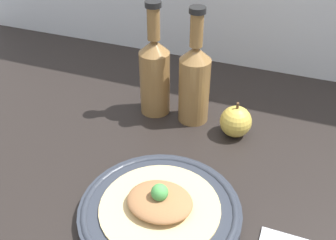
% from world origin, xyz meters
% --- Properties ---
extents(ground_plane, '(1.80, 1.10, 0.04)m').
position_xyz_m(ground_plane, '(0.00, 0.00, -0.02)').
color(ground_plane, black).
extents(plate, '(0.29, 0.29, 0.02)m').
position_xyz_m(plate, '(-0.02, -0.09, 0.01)').
color(plate, '#2D333D').
rests_on(plate, ground_plane).
extents(plated_food, '(0.21, 0.21, 0.05)m').
position_xyz_m(plated_food, '(-0.02, -0.09, 0.03)').
color(plated_food, '#D6BC7F').
rests_on(plated_food, plate).
extents(cider_bottle_left, '(0.07, 0.07, 0.27)m').
position_xyz_m(cider_bottle_left, '(-0.16, 0.21, 0.10)').
color(cider_bottle_left, olive).
rests_on(cider_bottle_left, ground_plane).
extents(cider_bottle_right, '(0.07, 0.07, 0.27)m').
position_xyz_m(cider_bottle_right, '(-0.06, 0.21, 0.10)').
color(cider_bottle_right, olive).
rests_on(cider_bottle_right, ground_plane).
extents(apple, '(0.07, 0.07, 0.08)m').
position_xyz_m(apple, '(0.05, 0.19, 0.04)').
color(apple, gold).
rests_on(apple, ground_plane).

